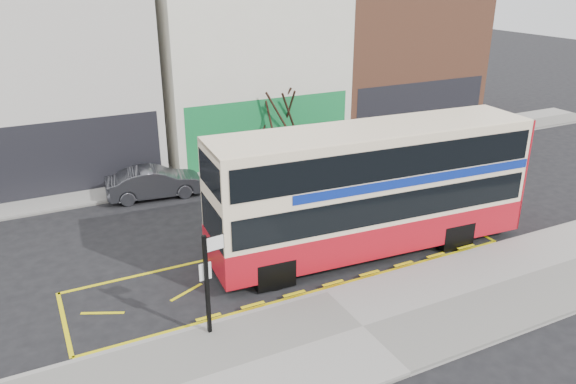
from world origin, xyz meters
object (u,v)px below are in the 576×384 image
bus_stop_post (209,274)px  car_white (350,155)px  double_decker_bus (372,188)px  street_tree_right (279,100)px  car_grey (155,182)px

bus_stop_post → car_white: 13.69m
double_decker_bus → street_tree_right: size_ratio=2.34×
bus_stop_post → double_decker_bus: bearing=12.7°
bus_stop_post → street_tree_right: street_tree_right is taller
street_tree_right → double_decker_bus: bearing=-97.0°
car_grey → street_tree_right: 7.03m
double_decker_bus → car_white: 8.12m
car_white → street_tree_right: (-2.60, 2.27, 2.39)m
car_white → car_grey: bearing=77.3°
car_grey → street_tree_right: (6.40, 1.47, 2.51)m
bus_stop_post → street_tree_right: 13.76m
double_decker_bus → car_grey: size_ratio=2.78×
car_white → street_tree_right: size_ratio=1.13×
car_white → street_tree_right: street_tree_right is taller
double_decker_bus → street_tree_right: street_tree_right is taller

